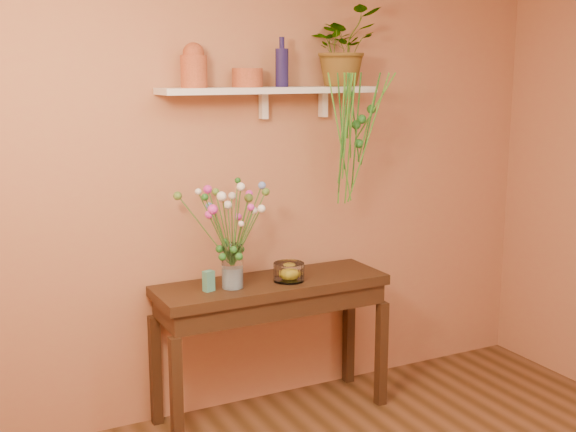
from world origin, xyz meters
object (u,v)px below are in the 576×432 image
blue_bottle (282,67)px  glass_vase (232,270)px  sideboard (271,300)px  terracotta_jug (194,66)px  spider_plant (342,47)px  glass_bowl (289,273)px  bouquet (229,213)px

blue_bottle → glass_vase: blue_bottle is taller
glass_vase → sideboard: bearing=7.4°
sideboard → terracotta_jug: (-0.40, 0.13, 1.34)m
terracotta_jug → blue_bottle: bearing=-2.3°
glass_vase → spider_plant: bearing=10.2°
spider_plant → glass_vase: size_ratio=1.84×
glass_bowl → spider_plant: bearing=20.1°
sideboard → blue_bottle: (0.12, 0.11, 1.34)m
sideboard → spider_plant: spider_plant is taller
terracotta_jug → blue_bottle: 0.52m
terracotta_jug → glass_vase: 1.14m
terracotta_jug → glass_vase: size_ratio=0.97×
glass_bowl → sideboard: bearing=148.8°
sideboard → glass_bowl: 0.20m
glass_vase → glass_bowl: bearing=-3.3°
blue_bottle → terracotta_jug: bearing=177.7°
spider_plant → bouquet: (-0.80, -0.16, -0.91)m
terracotta_jug → glass_bowl: (0.49, -0.18, -1.17)m
bouquet → blue_bottle: bearing=21.1°
glass_vase → bouquet: 0.33m
spider_plant → glass_bowl: (-0.44, -0.16, -1.29)m
terracotta_jug → bouquet: (0.12, -0.18, -0.79)m
bouquet → terracotta_jug: bearing=124.7°
glass_bowl → terracotta_jug: bearing=159.7°
sideboard → blue_bottle: 1.35m
glass_bowl → blue_bottle: bearing=77.2°
sideboard → blue_bottle: size_ratio=4.90×
sideboard → terracotta_jug: size_ratio=5.66×
blue_bottle → bouquet: bearing=-158.9°
bouquet → sideboard: bearing=10.1°
sideboard → glass_bowl: (0.09, -0.05, 0.17)m
glass_vase → bouquet: (-0.02, -0.02, 0.32)m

